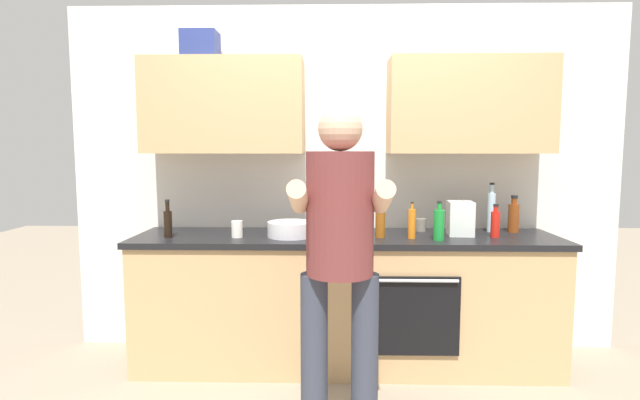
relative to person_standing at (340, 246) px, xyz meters
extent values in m
plane|color=gray|center=(0.05, 0.85, -1.00)|extent=(12.00, 12.00, 0.00)
cube|color=silver|center=(0.05, 1.21, 0.25)|extent=(4.00, 0.06, 2.50)
cube|color=tan|center=(-0.79, 1.02, 0.78)|extent=(1.11, 0.32, 0.65)
cube|color=tan|center=(0.90, 1.02, 0.78)|extent=(1.11, 0.32, 0.65)
cylinder|color=silver|center=(1.07, 1.02, 1.15)|extent=(0.26, 0.26, 0.10)
cube|color=navy|center=(-0.95, 1.02, 1.19)|extent=(0.24, 0.20, 0.18)
cube|color=tan|center=(0.05, 0.85, -0.57)|extent=(2.80, 0.60, 0.86)
cube|color=black|center=(0.05, 0.85, -0.12)|extent=(2.84, 0.64, 0.04)
cube|color=black|center=(0.47, 0.54, -0.55)|extent=(0.56, 0.02, 0.50)
cylinder|color=silver|center=(0.47, 0.51, -0.32)|extent=(0.52, 0.02, 0.02)
cylinder|color=#383D4C|center=(-0.13, 0.00, -0.57)|extent=(0.14, 0.14, 0.85)
cylinder|color=#383D4C|center=(0.13, 0.00, -0.57)|extent=(0.14, 0.14, 0.85)
cylinder|color=brown|center=(0.00, 0.00, 0.16)|extent=(0.34, 0.34, 0.62)
sphere|color=#D8AD8C|center=(0.00, 0.00, 0.58)|extent=(0.22, 0.22, 0.22)
cylinder|color=#D8AD8C|center=(-0.20, -0.12, 0.26)|extent=(0.09, 0.31, 0.19)
cylinder|color=#D8AD8C|center=(0.20, -0.12, 0.26)|extent=(0.09, 0.31, 0.19)
cylinder|color=red|center=(1.04, 0.81, -0.01)|extent=(0.06, 0.06, 0.17)
cylinder|color=red|center=(1.04, 0.81, 0.09)|extent=(0.03, 0.03, 0.04)
cylinder|color=black|center=(1.04, 0.81, 0.12)|extent=(0.04, 0.04, 0.02)
cylinder|color=silver|center=(1.08, 1.03, 0.04)|extent=(0.05, 0.05, 0.28)
cylinder|color=silver|center=(1.08, 1.03, 0.21)|extent=(0.03, 0.03, 0.06)
cylinder|color=black|center=(1.08, 1.03, 0.24)|extent=(0.03, 0.03, 0.01)
cylinder|color=#8C4C14|center=(0.28, 0.78, 0.03)|extent=(0.06, 0.06, 0.25)
cylinder|color=#8C4C14|center=(0.28, 0.78, 0.17)|extent=(0.03, 0.03, 0.03)
cylinder|color=black|center=(0.28, 0.78, 0.20)|extent=(0.04, 0.04, 0.02)
cylinder|color=orange|center=(0.48, 0.75, 0.00)|extent=(0.05, 0.05, 0.19)
cylinder|color=orange|center=(0.48, 0.75, 0.11)|extent=(0.02, 0.02, 0.04)
cylinder|color=black|center=(0.48, 0.75, 0.14)|extent=(0.02, 0.02, 0.01)
cylinder|color=brown|center=(1.23, 1.01, 0.00)|extent=(0.08, 0.08, 0.20)
cylinder|color=brown|center=(1.23, 1.01, 0.12)|extent=(0.04, 0.04, 0.04)
cylinder|color=black|center=(1.23, 1.01, 0.15)|extent=(0.05, 0.05, 0.02)
cylinder|color=black|center=(-1.12, 0.74, -0.01)|extent=(0.05, 0.05, 0.17)
cylinder|color=black|center=(-1.12, 0.74, 0.11)|extent=(0.03, 0.03, 0.06)
cylinder|color=black|center=(-1.12, 0.74, 0.15)|extent=(0.03, 0.03, 0.01)
cylinder|color=#198C33|center=(0.64, 0.69, 0.00)|extent=(0.07, 0.07, 0.19)
cylinder|color=#198C33|center=(0.64, 0.69, 0.12)|extent=(0.03, 0.03, 0.04)
cylinder|color=black|center=(0.64, 0.69, 0.15)|extent=(0.03, 0.03, 0.01)
cylinder|color=#BF4C47|center=(-0.04, 0.68, -0.05)|extent=(0.09, 0.09, 0.10)
cylinder|color=white|center=(-0.66, 0.76, -0.04)|extent=(0.07, 0.07, 0.11)
cylinder|color=slate|center=(0.59, 1.04, -0.05)|extent=(0.08, 0.08, 0.09)
cylinder|color=silver|center=(-0.32, 0.79, -0.05)|extent=(0.30, 0.30, 0.10)
cube|color=tan|center=(0.09, 0.88, 0.00)|extent=(0.26, 0.24, 0.19)
cube|color=silver|center=(0.82, 0.88, 0.02)|extent=(0.17, 0.19, 0.23)
camera|label=1|loc=(-0.04, -2.44, 0.48)|focal=27.71mm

